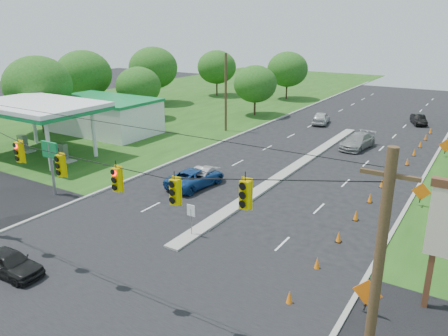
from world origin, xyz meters
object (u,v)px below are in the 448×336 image
Objects in this scene: black_sedan at (9,263)px; blue_pickup at (195,177)px; gas_station at (95,114)px; white_sedan at (205,174)px.

black_sedan is 0.74× the size of blue_pickup.
white_sedan is (18.86, -5.91, -1.94)m from gas_station.
white_sedan is 0.74× the size of blue_pickup.
black_sedan is at bearing 94.08° from blue_pickup.
gas_station is 3.79× the size of blue_pickup.
blue_pickup reaches higher than black_sedan.
black_sedan is 1.00× the size of white_sedan.
white_sedan is at bearing -5.29° from black_sedan.
gas_station reaches higher than white_sedan.
black_sedan is 15.33m from blue_pickup.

